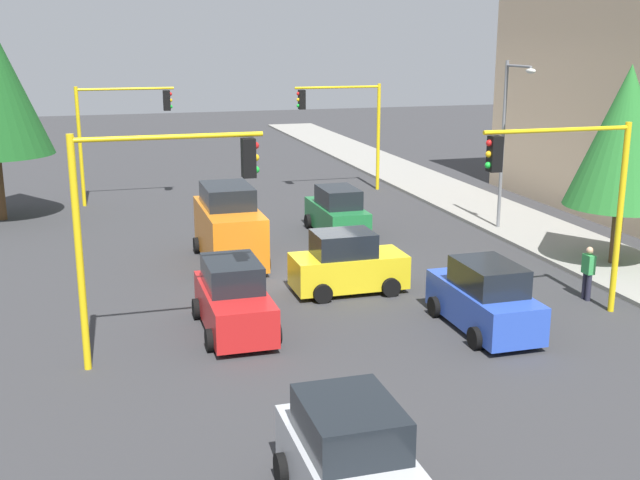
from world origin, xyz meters
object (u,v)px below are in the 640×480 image
(tree_roadside_near, at_px, (626,137))
(car_yellow, at_px, (347,264))
(traffic_signal_near_right, at_px, (153,202))
(car_blue, at_px, (484,299))
(traffic_signal_near_left, at_px, (568,183))
(car_silver, at_px, (352,465))
(traffic_signal_far_right, at_px, (118,121))
(car_green, at_px, (337,213))
(pedestrian_crossing, at_px, (588,272))
(car_red, at_px, (234,299))
(delivery_van_orange, at_px, (229,227))
(street_lamp_curbside, at_px, (508,128))
(traffic_signal_far_left, at_px, (345,116))

(tree_roadside_near, bearing_deg, car_yellow, -90.00)
(traffic_signal_near_right, bearing_deg, car_blue, 88.13)
(traffic_signal_near_left, height_order, car_silver, traffic_signal_near_left)
(traffic_signal_far_right, distance_m, car_silver, 27.84)
(car_green, height_order, pedestrian_crossing, car_green)
(traffic_signal_near_right, height_order, car_yellow, traffic_signal_near_right)
(traffic_signal_near_right, xyz_separation_m, traffic_signal_far_right, (-20.00, 0.02, -0.09))
(car_red, bearing_deg, delivery_van_orange, 171.00)
(street_lamp_curbside, bearing_deg, delivery_van_orange, -84.58)
(car_green, xyz_separation_m, pedestrian_crossing, (10.14, 4.92, 0.01))
(traffic_signal_near_right, relative_size, car_red, 1.42)
(car_red, bearing_deg, pedestrian_crossing, 87.51)
(tree_roadside_near, xyz_separation_m, car_silver, (11.55, -13.68, -3.72))
(traffic_signal_far_left, distance_m, car_red, 20.80)
(pedestrian_crossing, bearing_deg, traffic_signal_near_right, -85.10)
(delivery_van_orange, bearing_deg, car_red, -9.00)
(car_red, height_order, pedestrian_crossing, car_red)
(tree_roadside_near, relative_size, car_green, 1.71)
(car_blue, bearing_deg, traffic_signal_far_left, 172.85)
(car_red, distance_m, car_green, 11.40)
(traffic_signal_near_left, bearing_deg, tree_roadside_near, 129.73)
(traffic_signal_far_right, xyz_separation_m, tree_roadside_near, (16.00, 16.19, 0.61))
(car_red, bearing_deg, car_silver, 2.35)
(car_blue, bearing_deg, tree_roadside_near, 120.20)
(traffic_signal_far_left, bearing_deg, car_green, -20.04)
(traffic_signal_far_right, height_order, traffic_signal_near_left, traffic_signal_far_right)
(traffic_signal_near_right, bearing_deg, street_lamp_curbside, 122.80)
(tree_roadside_near, distance_m, car_green, 11.44)
(car_silver, relative_size, pedestrian_crossing, 2.32)
(street_lamp_curbside, relative_size, car_silver, 1.78)
(delivery_van_orange, bearing_deg, street_lamp_curbside, 95.42)
(traffic_signal_near_right, relative_size, car_yellow, 1.61)
(traffic_signal_near_left, xyz_separation_m, car_silver, (7.55, -8.86, -3.08))
(car_blue, height_order, car_yellow, same)
(traffic_signal_near_right, bearing_deg, delivery_van_orange, 159.05)
(car_blue, distance_m, car_silver, 9.62)
(traffic_signal_near_left, height_order, street_lamp_curbside, street_lamp_curbside)
(car_silver, bearing_deg, street_lamp_curbside, 144.21)
(car_blue, bearing_deg, traffic_signal_near_right, -91.87)
(car_green, bearing_deg, car_red, -32.01)
(delivery_van_orange, relative_size, car_yellow, 1.33)
(car_yellow, bearing_deg, street_lamp_curbside, 122.94)
(car_blue, relative_size, car_silver, 1.05)
(tree_roadside_near, relative_size, delivery_van_orange, 1.47)
(delivery_van_orange, bearing_deg, tree_roadside_near, 70.83)
(delivery_van_orange, distance_m, car_yellow, 5.43)
(traffic_signal_near_left, bearing_deg, traffic_signal_far_right, -150.36)
(delivery_van_orange, relative_size, car_silver, 1.22)
(traffic_signal_far_left, bearing_deg, car_yellow, -17.80)
(tree_roadside_near, bearing_deg, car_blue, -59.80)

